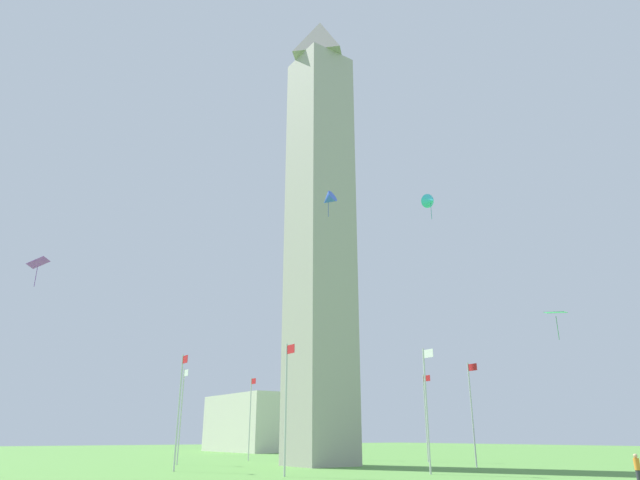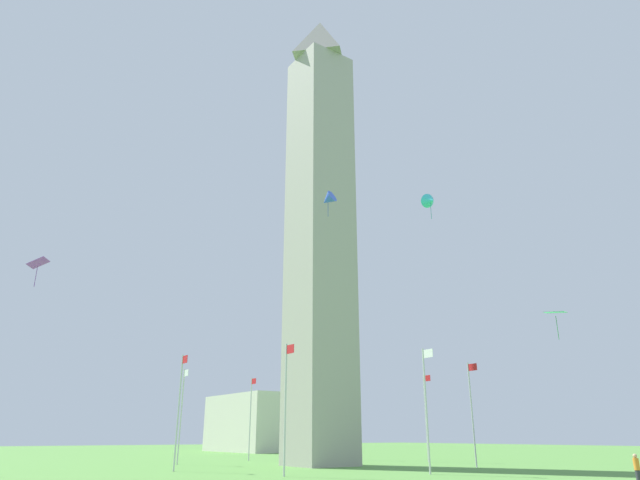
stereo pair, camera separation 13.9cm
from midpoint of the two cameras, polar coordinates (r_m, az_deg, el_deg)
name	(u,v)px [view 1 (the left image)]	position (r m, az deg, el deg)	size (l,w,h in m)	color
ground_plane	(320,466)	(55.86, -0.08, -22.34)	(260.00, 260.00, 0.00)	#548C3D
obelisk_monument	(320,213)	(60.35, -0.07, 2.85)	(5.66, 5.66, 51.44)	#A8A399
flagpole_n	(427,404)	(44.85, 10.90, -16.29)	(1.12, 0.14, 9.22)	silver
flagpole_ne	(472,409)	(55.12, 15.38, -16.51)	(1.12, 0.14, 9.22)	silver
flagpole_e	(426,413)	(65.03, 10.82, -17.21)	(1.12, 0.14, 9.22)	silver
flagpole_se	(341,415)	(69.89, 2.11, -17.66)	(1.12, 0.14, 9.22)	silver
flagpole_s	(250,415)	(67.99, -7.28, -17.47)	(1.12, 0.14, 9.22)	silver
flagpole_sw	(181,411)	(59.96, -14.22, -16.80)	(1.12, 0.14, 9.22)	silver
flagpole_w	(179,406)	(49.05, -14.44, -16.29)	(1.12, 0.14, 9.22)	silver
flagpole_nw	(286,402)	(41.83, -3.61, -16.37)	(1.12, 0.14, 9.22)	silver
person_orange_shirt	(638,469)	(39.48, 29.92, -19.87)	(0.32, 0.32, 1.70)	#2D2D38
kite_green_diamond	(555,313)	(46.68, 23.09, -6.97)	(2.11, 2.11, 2.33)	green
kite_purple_diamond	(38,263)	(49.33, -27.20, -2.16)	(1.87, 1.81, 2.33)	purple
kite_cyan_delta	(430,201)	(51.97, 11.28, 4.01)	(1.89, 1.73, 2.66)	#33C6D1
kite_blue_delta	(328,200)	(49.58, 0.78, 4.21)	(1.78, 1.61, 2.43)	blue
distant_building	(257,423)	(104.71, -6.61, -18.29)	(20.53, 11.57, 9.62)	beige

